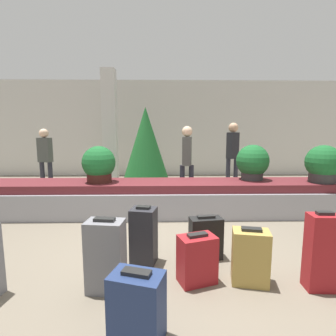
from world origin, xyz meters
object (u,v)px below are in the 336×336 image
(pillar, at_px, (110,128))
(suitcase_0, at_px, (197,259))
(suitcase_3, at_px, (144,236))
(suitcase_5, at_px, (250,257))
(suitcase_1, at_px, (137,307))
(potted_plant_2, at_px, (323,164))
(suitcase_6, at_px, (206,238))
(traveler_1, at_px, (187,157))
(traveler_2, at_px, (233,150))
(suitcase_7, at_px, (106,256))
(potted_plant_0, at_px, (252,162))
(traveler_0, at_px, (45,155))
(decorated_tree, at_px, (146,147))
(suitcase_4, at_px, (321,252))
(potted_plant_1, at_px, (99,165))

(pillar, height_order, suitcase_0, pillar)
(suitcase_0, bearing_deg, suitcase_3, 125.30)
(suitcase_0, bearing_deg, suitcase_5, -21.30)
(suitcase_1, distance_m, suitcase_3, 1.15)
(pillar, distance_m, potted_plant_2, 5.24)
(suitcase_1, relative_size, suitcase_6, 1.02)
(pillar, relative_size, traveler_1, 1.96)
(pillar, distance_m, traveler_1, 2.74)
(potted_plant_2, xyz_separation_m, traveler_2, (-1.11, 2.01, 0.11))
(suitcase_0, distance_m, traveler_1, 3.29)
(suitcase_7, bearing_deg, pillar, 107.39)
(suitcase_0, height_order, suitcase_1, suitcase_1)
(potted_plant_0, xyz_separation_m, traveler_2, (0.07, 1.72, 0.11))
(suitcase_3, relative_size, traveler_1, 0.42)
(pillar, distance_m, traveler_0, 1.83)
(suitcase_0, bearing_deg, potted_plant_0, 42.03)
(suitcase_5, xyz_separation_m, suitcase_6, (-0.36, 0.53, -0.02))
(suitcase_7, height_order, decorated_tree, decorated_tree)
(suitcase_6, height_order, traveler_0, traveler_0)
(suitcase_4, bearing_deg, suitcase_1, -158.10)
(suitcase_5, bearing_deg, suitcase_1, -135.14)
(suitcase_4, relative_size, suitcase_6, 1.46)
(traveler_2, bearing_deg, suitcase_5, 34.93)
(suitcase_7, bearing_deg, potted_plant_2, 40.41)
(suitcase_6, bearing_deg, potted_plant_2, 25.90)
(pillar, height_order, traveler_1, pillar)
(potted_plant_0, relative_size, traveler_1, 0.41)
(pillar, bearing_deg, potted_plant_0, -38.62)
(suitcase_0, distance_m, potted_plant_1, 2.77)
(suitcase_0, xyz_separation_m, suitcase_5, (0.53, -0.03, 0.03))
(suitcase_0, relative_size, suitcase_4, 0.66)
(suitcase_7, relative_size, potted_plant_2, 1.07)
(pillar, xyz_separation_m, suitcase_1, (1.28, -5.69, -1.34))
(suitcase_4, relative_size, decorated_tree, 0.37)
(pillar, bearing_deg, potted_plant_2, -32.93)
(suitcase_6, relative_size, decorated_tree, 0.25)
(suitcase_5, xyz_separation_m, potted_plant_2, (2.02, 2.16, 0.65))
(potted_plant_1, bearing_deg, traveler_2, 33.07)
(pillar, xyz_separation_m, potted_plant_2, (4.36, -2.83, -0.67))
(pillar, height_order, suitcase_6, pillar)
(suitcase_0, bearing_deg, pillar, 91.50)
(suitcase_1, distance_m, suitcase_4, 1.81)
(potted_plant_2, xyz_separation_m, traveler_1, (-2.36, 1.06, 0.04))
(suitcase_3, bearing_deg, traveler_1, 86.90)
(suitcase_1, relative_size, potted_plant_0, 0.81)
(suitcase_7, relative_size, traveler_0, 0.46)
(potted_plant_1, relative_size, decorated_tree, 0.31)
(potted_plant_0, distance_m, potted_plant_2, 1.22)
(potted_plant_1, bearing_deg, potted_plant_2, -1.32)
(suitcase_6, bearing_deg, traveler_2, 62.20)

